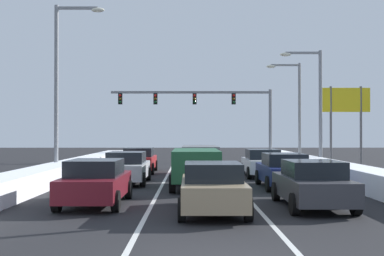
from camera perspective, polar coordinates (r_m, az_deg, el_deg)
The scene contains 19 objects.
ground_plane at distance 22.69m, azimuth 0.84°, elevation -6.63°, with size 120.00×120.00×0.00m, color black.
lane_stripe_between_right_lane_and_center_lane at distance 26.19m, azimuth 4.43°, elevation -5.82°, with size 0.14×37.69×0.01m, color silver.
lane_stripe_between_center_lane_and_left_lane at distance 26.13m, azimuth -3.06°, elevation -5.83°, with size 0.14×37.69×0.01m, color silver.
snow_bank_right_shoulder at distance 27.10m, azimuth 15.70°, elevation -4.68°, with size 1.56×37.69×0.89m, color white.
snow_bank_left_shoulder at distance 26.88m, azimuth -14.46°, elevation -4.77°, with size 1.56×37.69×0.85m, color white.
sedan_charcoal_right_lane_nearest at distance 16.42m, azimuth 13.62°, elevation -6.24°, with size 2.00×4.50×1.51m.
sedan_navy_right_lane_second at distance 22.01m, azimuth 10.46°, elevation -4.81°, with size 2.00×4.50×1.51m.
sedan_white_right_lane_third at distance 27.53m, azimuth 8.05°, elevation -3.97°, with size 2.00×4.50×1.51m.
sedan_tan_center_lane_nearest at distance 14.93m, azimuth 2.37°, elevation -6.82°, with size 2.00×4.50×1.51m.
suv_green_center_lane_second at distance 21.48m, azimuth 0.44°, elevation -4.25°, with size 2.16×4.90×1.67m.
suv_gray_center_lane_third at distance 28.05m, azimuth 0.90°, elevation -3.40°, with size 2.16×4.90×1.67m.
sedan_maroon_left_lane_nearest at distance 16.88m, azimuth -10.99°, elevation -6.09°, with size 2.00×4.50×1.51m.
sedan_silver_left_lane_second at distance 23.69m, azimuth -7.48°, elevation -4.52°, with size 2.00×4.50×1.51m.
sedan_red_left_lane_third at distance 30.27m, azimuth -6.08°, elevation -3.67°, with size 2.00×4.50×1.51m.
traffic_light_gantry at distance 43.21m, azimuth 2.04°, elevation 2.71°, with size 14.00×0.47×6.20m.
street_lamp_right_mid at distance 32.18m, azimuth 13.86°, elevation 3.33°, with size 2.66×0.36×7.60m.
street_lamp_right_far at distance 38.90m, azimuth 11.70°, elevation 2.78°, with size 2.66×0.36×7.77m.
street_lamp_left_mid at distance 27.40m, azimuth -14.63°, elevation 5.80°, with size 2.66×0.36×9.20m.
roadside_sign_right at distance 34.49m, azimuth 17.24°, elevation 2.14°, with size 3.20×0.16×5.50m.
Camera 1 is at (-0.44, -8.86, 2.38)m, focal length 46.49 mm.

